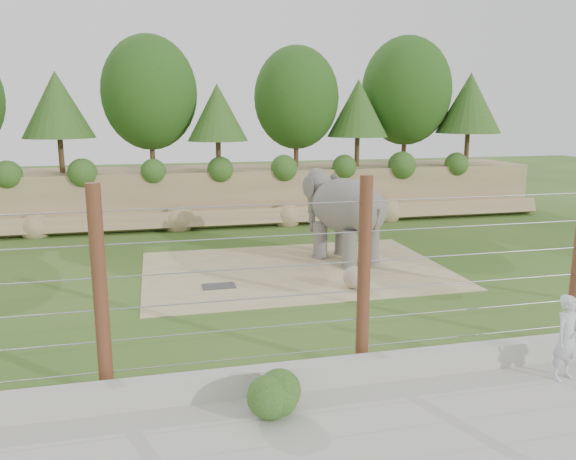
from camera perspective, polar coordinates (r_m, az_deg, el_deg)
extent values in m
plane|color=#2A5818|center=(15.97, 1.68, -7.07)|extent=(90.00, 90.00, 0.00)
cube|color=#8C7252|center=(28.14, -5.22, 3.79)|extent=(30.00, 4.00, 2.50)
cube|color=#8C7252|center=(26.04, -4.45, 1.14)|extent=(30.00, 1.37, 1.07)
cylinder|color=#3F2B19|center=(27.44, -22.04, 7.05)|extent=(0.24, 0.24, 1.58)
sphere|color=#1F4415|center=(27.38, -22.39, 11.51)|extent=(3.60, 3.60, 3.60)
cylinder|color=#3F2B19|center=(27.63, -13.62, 7.97)|extent=(0.24, 0.24, 1.92)
sphere|color=#1F4415|center=(27.59, -13.89, 13.39)|extent=(4.40, 4.40, 4.40)
cylinder|color=#3F2B19|center=(26.62, -7.07, 7.51)|extent=(0.24, 0.24, 1.40)
sphere|color=#1F4415|center=(26.54, -7.18, 11.60)|extent=(3.20, 3.20, 3.20)
cylinder|color=#3F2B19|center=(28.30, 0.84, 8.28)|extent=(0.24, 0.24, 1.82)
sphere|color=#1F4415|center=(28.26, 0.85, 13.29)|extent=(4.16, 4.16, 4.16)
cylinder|color=#3F2B19|center=(28.63, 7.02, 7.92)|extent=(0.24, 0.24, 1.50)
sphere|color=#1F4415|center=(28.57, 7.13, 12.01)|extent=(3.44, 3.44, 3.44)
cylinder|color=#3F2B19|center=(30.70, 11.69, 8.52)|extent=(0.24, 0.24, 2.03)
sphere|color=#1F4415|center=(30.67, 11.91, 13.66)|extent=(4.64, 4.64, 4.64)
cylinder|color=#3F2B19|center=(31.06, 17.69, 7.89)|extent=(0.24, 0.24, 1.64)
sphere|color=#1F4415|center=(31.00, 17.96, 12.00)|extent=(3.76, 3.76, 3.76)
cube|color=tan|center=(18.86, 0.77, -4.05)|extent=(10.00, 7.00, 0.02)
cube|color=#262628|center=(17.17, -7.05, -5.67)|extent=(1.00, 0.60, 0.03)
sphere|color=gray|center=(16.89, 6.77, -4.81)|extent=(0.68, 0.68, 0.68)
cube|color=#B3B2A5|center=(11.48, 8.39, -13.72)|extent=(26.00, 0.35, 0.50)
cube|color=#B3B2A5|center=(10.00, 12.83, -19.66)|extent=(26.00, 4.00, 0.01)
cylinder|color=#56321E|center=(10.62, -18.52, -6.21)|extent=(0.26, 0.26, 4.00)
cylinder|color=#56321E|center=(11.29, 7.71, -4.62)|extent=(0.26, 0.26, 4.00)
cylinder|color=#939398|center=(11.80, 7.51, -11.63)|extent=(20.00, 0.02, 0.02)
cylinder|color=#939398|center=(11.57, 7.59, -8.90)|extent=(20.00, 0.02, 0.02)
cylinder|color=#939398|center=(11.37, 7.67, -6.07)|extent=(20.00, 0.02, 0.02)
cylinder|color=#939398|center=(11.20, 7.76, -3.15)|extent=(20.00, 0.02, 0.02)
cylinder|color=#939398|center=(11.07, 7.84, -0.15)|extent=(20.00, 0.02, 0.02)
cylinder|color=#939398|center=(10.96, 7.93, 2.92)|extent=(20.00, 0.02, 0.02)
sphere|color=#254E1A|center=(10.14, -2.02, -16.21)|extent=(0.80, 0.80, 0.80)
imported|color=#A9AFB3|center=(12.41, 26.49, -9.77)|extent=(0.72, 0.57, 1.72)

